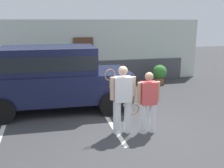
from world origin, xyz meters
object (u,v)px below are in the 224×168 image
Objects in this scene: parked_suv at (54,75)px; tennis_player_man at (123,99)px; tennis_player_woman at (148,102)px; potted_plant_by_porch at (160,73)px.

parked_suv reaches higher than tennis_player_man.
tennis_player_man is 1.10× the size of tennis_player_woman.
tennis_player_woman is (2.25, -2.45, -0.32)m from parked_suv.
tennis_player_man reaches higher than potted_plant_by_porch.
tennis_player_woman is 5.61m from potted_plant_by_porch.
tennis_player_woman is 1.85× the size of potted_plant_by_porch.
parked_suv is at bearing -152.31° from potted_plant_by_porch.
parked_suv reaches higher than tennis_player_woman.
potted_plant_by_porch is (4.81, 2.53, -0.67)m from parked_suv.
tennis_player_man is 5.82m from potted_plant_by_porch.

